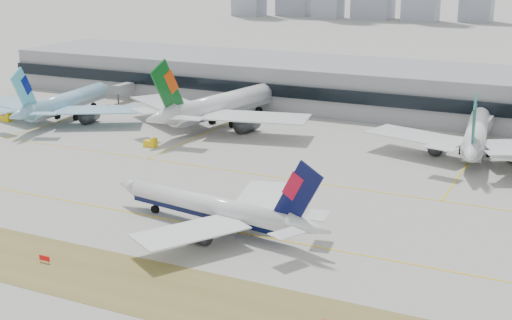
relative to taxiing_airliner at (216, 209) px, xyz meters
The scene contains 9 objects.
ground 7.35m from the taxiing_airliner, 121.11° to the left, with size 3000.00×3000.00×0.00m, color #A9A69E.
taxiing_airliner is the anchor object (origin of this frame).
widebody_korean 108.37m from the taxiing_airliner, 145.44° to the left, with size 56.57×55.79×20.33m.
widebody_eva 85.62m from the taxiing_airliner, 118.08° to the left, with size 65.99×65.34×23.87m.
widebody_cathay 83.23m from the taxiing_airliner, 64.24° to the left, with size 57.34×56.42×20.55m.
terminal 120.12m from the taxiing_airliner, 91.50° to the left, with size 280.00×43.10×15.00m.
hold_sign_left 33.06m from the taxiing_airliner, 125.44° to the right, with size 2.20×0.15×1.35m.
gse_b 64.67m from the taxiing_airliner, 135.11° to the left, with size 3.55×2.00×2.60m.
gse_a 116.93m from the taxiing_airliner, 153.63° to the left, with size 3.55×2.00×2.60m.
Camera 1 is at (65.98, -117.82, 51.32)m, focal length 50.00 mm.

